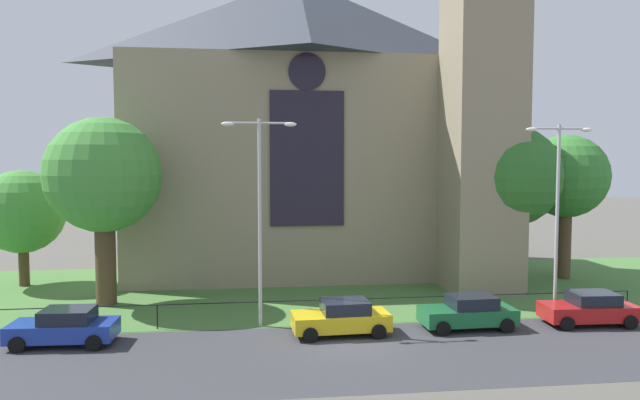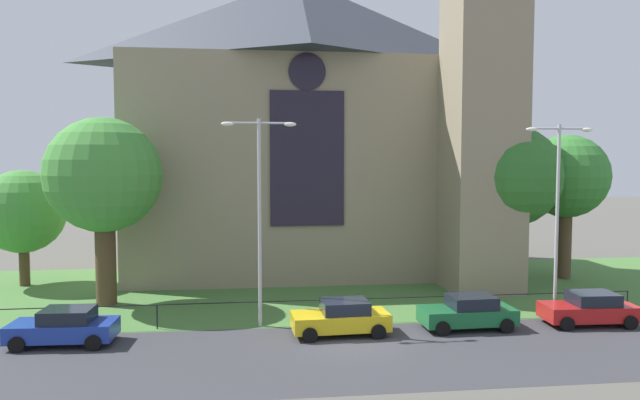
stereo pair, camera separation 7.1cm
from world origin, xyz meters
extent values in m
plane|color=#56544C|center=(0.00, 10.00, 0.00)|extent=(160.00, 160.00, 0.00)
cube|color=#38383D|center=(0.00, -2.00, 0.00)|extent=(120.00, 8.00, 0.01)
cube|color=#477538|center=(0.00, 8.00, 0.00)|extent=(120.00, 20.00, 0.01)
cube|color=gray|center=(-0.78, 16.48, 7.00)|extent=(22.00, 12.00, 14.00)
pyramid|color=#383D47|center=(-0.78, 16.48, 17.00)|extent=(22.00, 12.00, 6.00)
cube|color=black|center=(-0.78, 10.43, 7.70)|extent=(4.40, 0.16, 8.00)
cylinder|color=black|center=(-0.78, 10.43, 12.80)|extent=(2.20, 0.15, 2.20)
cube|color=gray|center=(9.22, 8.48, 9.00)|extent=(4.00, 4.00, 18.00)
cylinder|color=black|center=(-0.78, 2.50, 1.10)|extent=(30.46, 0.05, 0.05)
cylinder|color=black|center=(-8.39, 2.50, 0.55)|extent=(0.07, 0.07, 1.10)
cylinder|color=black|center=(-0.78, 2.50, 0.55)|extent=(0.06, 0.07, 1.10)
cylinder|color=black|center=(6.84, 2.50, 0.55)|extent=(0.06, 0.07, 1.10)
cylinder|color=black|center=(14.45, 2.50, 0.55)|extent=(0.07, 0.07, 1.10)
cylinder|color=#4C3823|center=(11.08, 8.67, 2.22)|extent=(0.80, 0.80, 4.45)
sphere|color=#2D6B28|center=(11.08, 8.67, 6.67)|extent=(5.92, 5.92, 5.92)
cylinder|color=brown|center=(16.00, 11.11, 2.30)|extent=(0.85, 0.85, 4.60)
sphere|color=#387F33|center=(16.00, 11.11, 6.59)|extent=(5.31, 5.31, 5.31)
cylinder|color=#4C3823|center=(-11.74, 7.45, 2.30)|extent=(1.05, 1.05, 4.60)
sphere|color=#428C38|center=(-11.74, 7.45, 6.85)|extent=(6.00, 6.00, 6.00)
cylinder|color=#4C3823|center=(-17.79, 12.90, 1.32)|extent=(0.60, 0.60, 2.64)
sphere|color=#428C38|center=(-17.79, 12.90, 4.52)|extent=(5.01, 5.01, 5.01)
cylinder|color=#B2B2B7|center=(-3.76, 2.40, 4.73)|extent=(0.16, 0.16, 9.47)
cylinder|color=#B2B2B7|center=(-4.46, 2.40, 9.27)|extent=(1.40, 0.10, 0.10)
cylinder|color=#B2B2B7|center=(-3.06, 2.40, 9.27)|extent=(1.40, 0.10, 0.10)
ellipsoid|color=white|center=(-5.16, 2.40, 9.22)|extent=(0.57, 0.26, 0.20)
ellipsoid|color=white|center=(-2.36, 2.40, 9.22)|extent=(0.57, 0.26, 0.20)
cylinder|color=#B2B2B7|center=(10.56, 2.40, 4.66)|extent=(0.16, 0.16, 9.32)
cylinder|color=#B2B2B7|center=(9.86, 2.40, 9.12)|extent=(1.40, 0.10, 0.10)
cylinder|color=#B2B2B7|center=(11.26, 2.40, 9.12)|extent=(1.40, 0.10, 0.10)
ellipsoid|color=white|center=(9.16, 2.40, 9.07)|extent=(0.57, 0.26, 0.20)
ellipsoid|color=white|center=(11.96, 2.40, 9.07)|extent=(0.57, 0.26, 0.20)
cube|color=#1E3899|center=(-11.89, 0.65, 0.61)|extent=(4.27, 1.98, 0.70)
cube|color=black|center=(-11.69, 0.64, 1.23)|extent=(2.07, 1.69, 0.55)
cylinder|color=black|center=(-13.40, -0.18, 0.32)|extent=(0.65, 0.25, 0.64)
cylinder|color=black|center=(-13.32, 1.61, 0.32)|extent=(0.65, 0.25, 0.64)
cylinder|color=black|center=(-10.46, -0.31, 0.32)|extent=(0.65, 0.25, 0.64)
cylinder|color=black|center=(-10.38, 1.49, 0.32)|extent=(0.65, 0.25, 0.64)
cube|color=gold|center=(-0.33, 0.64, 0.61)|extent=(4.28, 1.99, 0.70)
cube|color=black|center=(-0.13, 0.65, 1.23)|extent=(2.07, 1.69, 0.55)
cylinder|color=black|center=(-1.76, -0.33, 0.32)|extent=(0.65, 0.25, 0.64)
cylinder|color=black|center=(-1.84, 1.47, 0.32)|extent=(0.65, 0.25, 0.64)
cylinder|color=black|center=(1.18, -0.19, 0.32)|extent=(0.65, 0.25, 0.64)
cylinder|color=black|center=(1.10, 1.60, 0.32)|extent=(0.65, 0.25, 0.64)
cube|color=#196033|center=(5.50, 0.84, 0.61)|extent=(4.25, 1.91, 0.70)
cube|color=black|center=(5.70, 0.85, 1.23)|extent=(2.04, 1.65, 0.55)
cylinder|color=black|center=(4.06, -0.10, 0.32)|extent=(0.65, 0.24, 0.64)
cylinder|color=black|center=(4.01, 1.70, 0.32)|extent=(0.65, 0.24, 0.64)
cylinder|color=black|center=(7.00, -0.02, 0.32)|extent=(0.65, 0.24, 0.64)
cylinder|color=black|center=(6.95, 1.78, 0.32)|extent=(0.65, 0.24, 0.64)
cube|color=#B21919|center=(11.31, 0.77, 0.61)|extent=(4.28, 2.00, 0.70)
cube|color=black|center=(11.51, 0.76, 1.23)|extent=(2.08, 1.70, 0.55)
cylinder|color=black|center=(9.80, -0.06, 0.32)|extent=(0.65, 0.25, 0.64)
cylinder|color=black|center=(9.89, 1.74, 0.32)|extent=(0.65, 0.25, 0.64)
cylinder|color=black|center=(12.74, -0.20, 0.32)|extent=(0.65, 0.25, 0.64)
cylinder|color=black|center=(12.83, 1.59, 0.32)|extent=(0.65, 0.25, 0.64)
camera|label=1|loc=(-4.33, -24.10, 7.57)|focal=32.82mm
camera|label=2|loc=(-4.25, -24.11, 7.57)|focal=32.82mm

